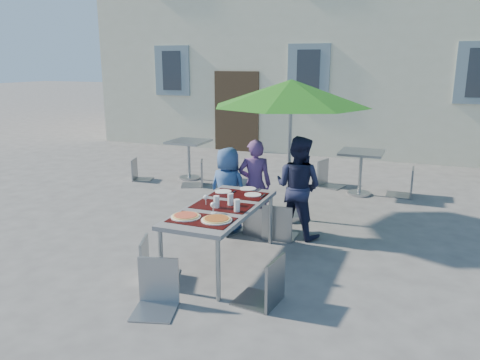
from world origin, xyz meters
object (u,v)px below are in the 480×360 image
at_px(pizza_near_left, 186,216).
at_px(chair_3, 152,235).
at_px(bg_chair_r_1, 408,165).
at_px(child_1, 255,185).
at_px(chair_4, 267,252).
at_px(bg_chair_l_0, 138,157).
at_px(chair_1, 258,203).
at_px(chair_5, 155,256).
at_px(cafe_table_0, 189,151).
at_px(patio_umbrella, 291,94).
at_px(cafe_table_1, 361,163).
at_px(dining_table, 222,210).
at_px(bg_chair_l_1, 328,157).
at_px(pizza_near_right, 217,219).
at_px(bg_chair_r_0, 197,158).
at_px(child_2, 298,187).
at_px(child_0, 228,189).
at_px(chair_2, 280,200).
at_px(chair_0, 220,191).

xyz_separation_m(pizza_near_left, chair_3, (-0.40, -0.10, -0.25)).
bearing_deg(bg_chair_r_1, child_1, -127.21).
xyz_separation_m(chair_4, bg_chair_l_0, (-4.22, 4.01, -0.08)).
distance_m(chair_1, chair_5, 2.34).
bearing_deg(cafe_table_0, chair_3, -67.25).
height_order(patio_umbrella, bg_chair_r_1, patio_umbrella).
bearing_deg(cafe_table_1, chair_3, -111.14).
height_order(child_1, cafe_table_1, child_1).
bearing_deg(dining_table, chair_4, -41.82).
height_order(chair_3, bg_chair_l_1, bg_chair_l_1).
relative_size(pizza_near_right, bg_chair_r_0, 0.35).
relative_size(child_2, bg_chair_l_0, 1.70).
relative_size(cafe_table_1, bg_chair_r_1, 0.81).
distance_m(pizza_near_left, chair_5, 0.71).
bearing_deg(child_1, bg_chair_l_1, -119.56).
bearing_deg(child_0, chair_4, 130.39).
height_order(cafe_table_0, bg_chair_r_1, bg_chair_r_1).
xyz_separation_m(chair_2, cafe_table_1, (0.73, 2.77, 0.03)).
bearing_deg(bg_chair_r_0, chair_1, -46.35).
distance_m(dining_table, bg_chair_r_1, 4.50).
bearing_deg(patio_umbrella, cafe_table_0, 146.89).
relative_size(child_2, cafe_table_0, 1.75).
bearing_deg(cafe_table_0, bg_chair_r_0, -47.45).
distance_m(child_0, cafe_table_0, 3.27).
bearing_deg(child_2, dining_table, 78.98).
height_order(child_1, bg_chair_r_0, child_1).
xyz_separation_m(pizza_near_right, chair_0, (-0.65, 1.53, -0.14)).
bearing_deg(chair_0, bg_chair_l_0, 142.31).
bearing_deg(cafe_table_0, child_0, -51.98).
distance_m(dining_table, chair_3, 0.89).
distance_m(child_0, chair_3, 1.82).
xyz_separation_m(pizza_near_right, patio_umbrella, (0.11, 2.49, 1.20)).
distance_m(child_1, chair_2, 0.58).
bearing_deg(chair_2, chair_1, 174.29).
distance_m(pizza_near_right, child_1, 1.91).
xyz_separation_m(chair_4, patio_umbrella, (-0.55, 2.71, 1.40)).
distance_m(patio_umbrella, cafe_table_1, 2.47).
bearing_deg(chair_2, patio_umbrella, 98.04).
height_order(chair_1, chair_3, chair_3).
height_order(chair_4, chair_5, chair_4).
bearing_deg(bg_chair_r_0, child_0, -53.02).
height_order(dining_table, bg_chair_r_1, bg_chair_r_1).
bearing_deg(chair_1, cafe_table_0, 133.46).
bearing_deg(chair_3, bg_chair_l_0, 125.59).
distance_m(dining_table, cafe_table_1, 4.01).
relative_size(pizza_near_right, bg_chair_l_0, 0.40).
bearing_deg(chair_4, chair_1, 112.19).
bearing_deg(cafe_table_0, pizza_near_left, -62.45).
bearing_deg(dining_table, cafe_table_0, 123.03).
bearing_deg(bg_chair_l_0, bg_chair_r_1, 8.26).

